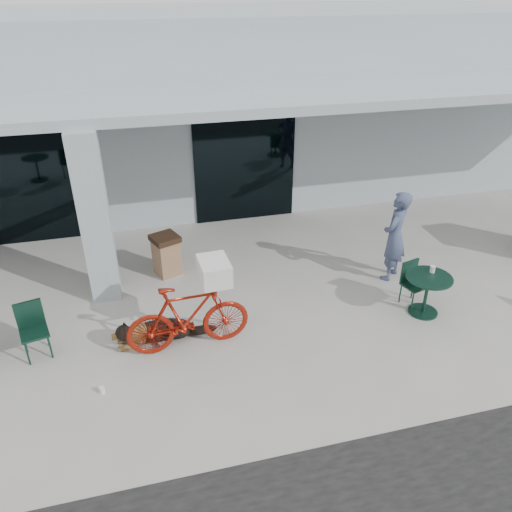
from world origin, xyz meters
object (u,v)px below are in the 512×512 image
object	(u,v)px
bicycle	(188,317)
dog	(160,329)
cafe_chair_near	(34,332)
cafe_chair_far_a	(414,285)
person	(395,236)
cafe_table_far	(426,295)
trash_receptacle	(166,255)

from	to	relation	value
bicycle	dog	distance (m)	0.66
cafe_chair_near	cafe_chair_far_a	bearing A→B (deg)	-15.90
bicycle	person	bearing A→B (deg)	-77.05
dog	cafe_chair_near	world-z (taller)	cafe_chair_near
cafe_chair_far_a	person	xyz separation A→B (m)	(0.06, 0.97, 0.49)
cafe_table_far	person	bearing A→B (deg)	90.47
person	trash_receptacle	size ratio (longest dim) A/B	2.15
person	trash_receptacle	xyz separation A→B (m)	(-4.25, 1.24, -0.48)
cafe_table_far	cafe_chair_far_a	xyz separation A→B (m)	(-0.07, 0.29, 0.04)
person	cafe_table_far	bearing A→B (deg)	49.66
trash_receptacle	cafe_chair_near	bearing A→B (deg)	-137.79
cafe_chair_near	person	bearing A→B (deg)	-7.33
trash_receptacle	cafe_chair_far_a	bearing A→B (deg)	-27.83
dog	person	xyz separation A→B (m)	(4.58, 0.86, 0.70)
person	trash_receptacle	distance (m)	4.45
bicycle	person	distance (m)	4.30
bicycle	person	size ratio (longest dim) A/B	1.08
cafe_chair_far_a	trash_receptacle	world-z (taller)	trash_receptacle
cafe_chair_far_a	person	bearing A→B (deg)	71.74
bicycle	trash_receptacle	bearing A→B (deg)	0.11
bicycle	cafe_table_far	world-z (taller)	bicycle
bicycle	cafe_chair_far_a	size ratio (longest dim) A/B	2.35
cafe_chair_far_a	person	distance (m)	1.09
dog	person	world-z (taller)	person
cafe_table_far	trash_receptacle	xyz separation A→B (m)	(-4.26, 2.50, 0.05)
cafe_chair_near	person	xyz separation A→B (m)	(6.47, 0.77, 0.45)
cafe_chair_near	dog	bearing A→B (deg)	-16.77
dog	cafe_chair_near	size ratio (longest dim) A/B	1.37
cafe_chair_near	cafe_table_far	world-z (taller)	cafe_chair_near
dog	person	size ratio (longest dim) A/B	0.69
cafe_chair_near	person	distance (m)	6.53
cafe_chair_far_a	trash_receptacle	xyz separation A→B (m)	(-4.19, 2.21, 0.00)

